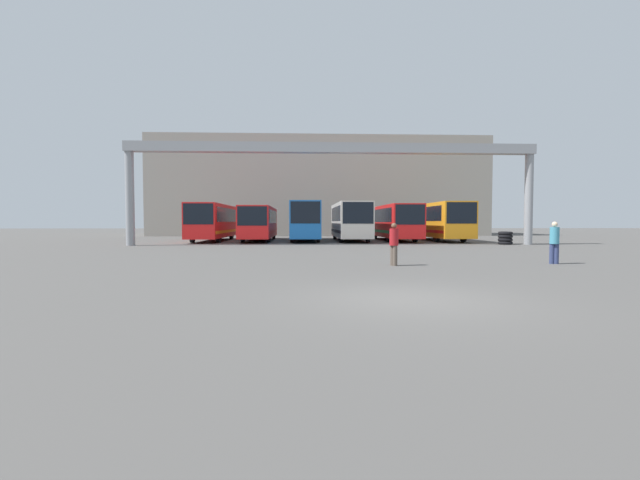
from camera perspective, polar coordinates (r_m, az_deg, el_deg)
The scene contains 12 objects.
ground_plane at distance 9.64m, azimuth 11.74°, elevation -7.72°, with size 200.00×200.00×0.00m, color #514F4C.
building_backdrop at distance 56.24m, azimuth -0.17°, elevation 6.81°, with size 40.84×12.00×11.92m.
overhead_gantry at distance 31.22m, azimuth 1.81°, elevation 10.67°, with size 29.44×0.80×7.32m.
bus_slot_0 at distance 38.74m, azimuth -14.03°, elevation 2.58°, with size 2.47×11.13×3.17m.
bus_slot_1 at distance 38.35m, azimuth -8.07°, elevation 2.46°, with size 2.46×11.55×2.96m.
bus_slot_2 at distance 37.89m, azimuth -2.05°, elevation 2.80°, with size 2.48×10.97×3.33m.
bus_slot_3 at distance 37.92m, azimuth 4.04°, elevation 2.76°, with size 2.60×10.52×3.30m.
bus_slot_4 at distance 39.23m, azimuth 9.77°, elevation 2.58°, with size 2.52×11.85×3.12m.
bus_slot_5 at distance 40.20m, azimuth 15.41°, elevation 2.67°, with size 2.62×11.67×3.30m.
pedestrian_near_center at distance 19.52m, azimuth 28.78°, elevation -0.18°, with size 0.35×0.35×1.69m.
pedestrian_mid_right at distance 16.67m, azimuth 9.83°, elevation -0.40°, with size 0.34×0.34×1.64m.
tire_stack at distance 34.54m, azimuth 23.47°, elevation 0.24°, with size 1.04×1.04×0.96m.
Camera 1 is at (-2.36, -9.19, 1.69)m, focal length 24.00 mm.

